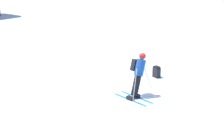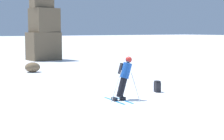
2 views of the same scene
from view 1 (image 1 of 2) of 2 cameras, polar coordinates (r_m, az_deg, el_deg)
The scene contains 3 objects.
ground_plane at distance 14.69m, azimuth 5.25°, elevation -3.40°, with size 300.00×300.00×0.00m, color white.
skier at distance 13.93m, azimuth 4.01°, elevation -0.45°, with size 1.31×1.67×1.73m.
spare_backpack at distance 16.29m, azimuth 6.80°, elevation -0.30°, with size 0.29×0.35×0.50m.
Camera 1 is at (-11.16, -7.83, 5.47)m, focal length 60.00 mm.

